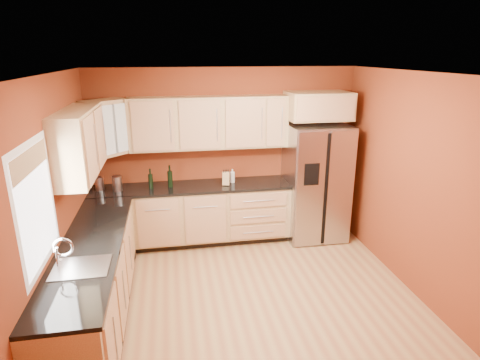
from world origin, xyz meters
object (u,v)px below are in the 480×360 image
Objects in this scene: refrigerator at (315,182)px; soap_dispenser at (232,176)px; knife_block at (226,178)px; canister_left at (117,184)px; wine_bottle_a at (170,176)px.

refrigerator reaches higher than soap_dispenser.
refrigerator is 1.40m from knife_block.
wine_bottle_a is at bearing 4.05° from canister_left.
canister_left is 1.56m from knife_block.
canister_left reaches higher than knife_block.
soap_dispenser reaches higher than knife_block.
wine_bottle_a is (0.74, 0.05, 0.05)m from canister_left.
soap_dispenser is (-1.28, 0.12, 0.13)m from refrigerator.
soap_dispenser is (0.93, 0.04, -0.06)m from wine_bottle_a.
soap_dispenser is (1.67, 0.10, -0.01)m from canister_left.
wine_bottle_a reaches higher than canister_left.
wine_bottle_a is 0.82m from knife_block.
refrigerator reaches higher than knife_block.
refrigerator is 8.98× the size of knife_block.
knife_block is at bearing 178.93° from refrigerator.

